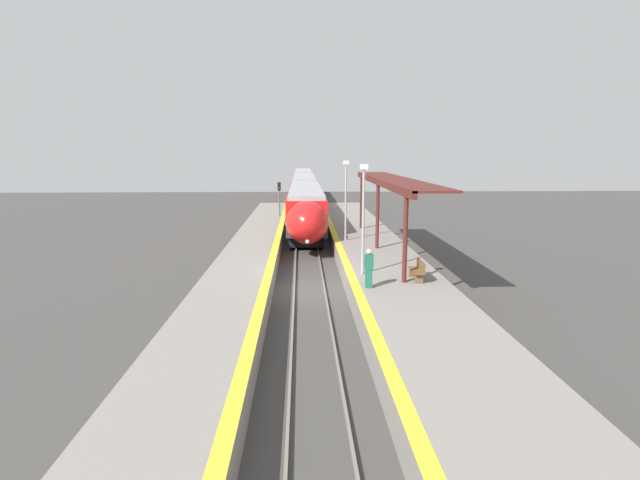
% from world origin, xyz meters
% --- Properties ---
extents(ground_plane, '(120.00, 120.00, 0.00)m').
position_xyz_m(ground_plane, '(0.00, 0.00, 0.00)').
color(ground_plane, '#423F3D').
extents(rail_left, '(0.08, 90.00, 0.15)m').
position_xyz_m(rail_left, '(-0.72, 0.00, 0.07)').
color(rail_left, slate).
rests_on(rail_left, ground_plane).
extents(rail_right, '(0.08, 90.00, 0.15)m').
position_xyz_m(rail_right, '(0.72, 0.00, 0.07)').
color(rail_right, slate).
rests_on(rail_right, ground_plane).
extents(train, '(2.78, 59.11, 3.71)m').
position_xyz_m(train, '(0.00, 35.56, 2.12)').
color(train, black).
rests_on(train, ground_plane).
extents(platform_right, '(4.33, 64.00, 1.00)m').
position_xyz_m(platform_right, '(3.86, 0.00, 0.50)').
color(platform_right, gray).
rests_on(platform_right, ground_plane).
extents(platform_left, '(3.17, 64.00, 1.00)m').
position_xyz_m(platform_left, '(-3.28, 0.00, 0.50)').
color(platform_left, gray).
rests_on(platform_left, ground_plane).
extents(platform_bench, '(0.44, 1.53, 0.89)m').
position_xyz_m(platform_bench, '(4.71, -2.00, 1.46)').
color(platform_bench, brown).
rests_on(platform_bench, platform_right).
extents(person_waiting, '(0.36, 0.22, 1.63)m').
position_xyz_m(person_waiting, '(2.39, -3.18, 1.84)').
color(person_waiting, '#1E604C').
rests_on(person_waiting, platform_right).
extents(railway_signal, '(0.28, 0.28, 3.94)m').
position_xyz_m(railway_signal, '(-2.26, 20.47, 2.43)').
color(railway_signal, '#59595E').
rests_on(railway_signal, ground_plane).
extents(lamppost_near, '(0.36, 0.20, 5.00)m').
position_xyz_m(lamppost_near, '(2.44, -0.75, 3.88)').
color(lamppost_near, '#9E9EA3').
rests_on(lamppost_near, platform_right).
extents(lamppost_mid, '(0.36, 0.20, 5.00)m').
position_xyz_m(lamppost_mid, '(2.44, 8.13, 3.88)').
color(lamppost_mid, '#9E9EA3').
rests_on(lamppost_mid, platform_right).
extents(station_canopy, '(2.02, 18.50, 4.05)m').
position_xyz_m(station_canopy, '(4.62, 5.41, 4.79)').
color(station_canopy, '#511E19').
rests_on(station_canopy, platform_right).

